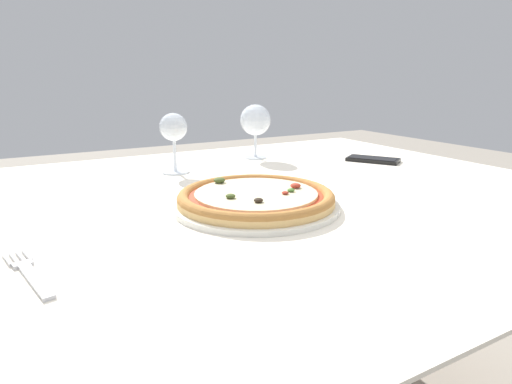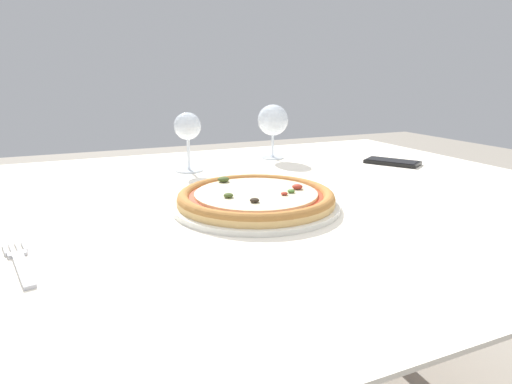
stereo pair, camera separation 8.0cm
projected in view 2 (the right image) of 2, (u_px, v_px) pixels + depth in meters
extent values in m
cube|color=brown|center=(253.00, 205.00, 0.90)|extent=(1.34, 1.01, 0.04)
cube|color=white|center=(253.00, 196.00, 0.89)|extent=(1.44, 1.11, 0.01)
cylinder|color=brown|center=(354.00, 243.00, 1.62)|extent=(0.06, 0.06, 0.66)
cylinder|color=white|center=(256.00, 205.00, 0.80)|extent=(0.31, 0.31, 0.01)
cylinder|color=#E0B26B|center=(256.00, 199.00, 0.80)|extent=(0.29, 0.29, 0.01)
torus|color=#B27538|center=(256.00, 196.00, 0.80)|extent=(0.29, 0.29, 0.02)
cylinder|color=#BC381E|center=(256.00, 195.00, 0.80)|extent=(0.25, 0.25, 0.00)
cylinder|color=beige|center=(256.00, 193.00, 0.80)|extent=(0.23, 0.23, 0.00)
ellipsoid|color=#425123|center=(228.00, 195.00, 0.76)|extent=(0.02, 0.02, 0.01)
ellipsoid|color=#4C7A33|center=(291.00, 191.00, 0.79)|extent=(0.01, 0.01, 0.01)
ellipsoid|color=#A83323|center=(297.00, 187.00, 0.82)|extent=(0.02, 0.02, 0.01)
ellipsoid|color=#425123|center=(224.00, 179.00, 0.87)|extent=(0.02, 0.02, 0.01)
ellipsoid|color=#A83323|center=(284.00, 194.00, 0.78)|extent=(0.01, 0.01, 0.01)
ellipsoid|color=#2D2319|center=(254.00, 200.00, 0.73)|extent=(0.02, 0.02, 0.01)
cube|color=silver|center=(24.00, 270.00, 0.54)|extent=(0.04, 0.11, 0.00)
cube|color=silver|center=(17.00, 254.00, 0.59)|extent=(0.03, 0.02, 0.00)
cube|color=silver|center=(5.00, 249.00, 0.60)|extent=(0.01, 0.04, 0.00)
cube|color=silver|center=(11.00, 248.00, 0.61)|extent=(0.01, 0.04, 0.00)
cube|color=silver|center=(18.00, 247.00, 0.61)|extent=(0.01, 0.04, 0.00)
cube|color=silver|center=(24.00, 246.00, 0.62)|extent=(0.01, 0.04, 0.00)
cylinder|color=silver|center=(273.00, 158.00, 1.28)|extent=(0.07, 0.07, 0.00)
cylinder|color=silver|center=(273.00, 145.00, 1.27)|extent=(0.01, 0.01, 0.07)
sphere|color=silver|center=(273.00, 120.00, 1.25)|extent=(0.09, 0.09, 0.09)
cylinder|color=silver|center=(189.00, 170.00, 1.11)|extent=(0.07, 0.07, 0.00)
cylinder|color=silver|center=(189.00, 154.00, 1.10)|extent=(0.01, 0.01, 0.08)
sphere|color=silver|center=(187.00, 126.00, 1.08)|extent=(0.07, 0.07, 0.07)
cube|color=black|center=(392.00, 162.00, 1.20)|extent=(0.14, 0.16, 0.01)
cube|color=black|center=(392.00, 160.00, 1.19)|extent=(0.12, 0.14, 0.00)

